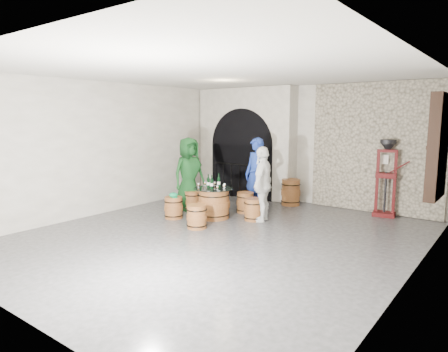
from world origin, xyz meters
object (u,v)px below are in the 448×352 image
Objects in this scene: wine_bottle_center at (212,183)px; corking_press at (386,172)px; wine_bottle_right at (219,182)px; barrel_stool_far at (245,203)px; person_green at (189,174)px; barrel_stool_left at (193,201)px; barrel_stool_near_right at (197,217)px; side_barrel at (291,192)px; person_blue at (256,175)px; wine_bottle_left at (208,182)px; barrel_stool_right at (253,210)px; barrel_table at (214,203)px; barrel_stool_near_left at (174,208)px; person_white at (263,184)px.

wine_bottle_center is 4.15m from corking_press.
barrel_stool_far is at bearing 70.99° from wine_bottle_right.
barrel_stool_left is at bearing -94.26° from person_green.
side_barrel is at bearing 80.84° from barrel_stool_near_right.
wine_bottle_left is (-0.51, -1.28, -0.08)m from person_blue.
barrel_stool_far is 3.43m from corking_press.
barrel_stool_right is 1.97m from side_barrel.
barrel_stool_far is 1.57× the size of wine_bottle_center.
barrel_stool_far is 0.28× the size of person_blue.
person_blue reaches higher than barrel_table.
barrel_stool_near_right is at bearing -74.07° from wine_bottle_center.
wine_bottle_right is at bearing -7.19° from barrel_stool_left.
barrel_table is 0.95m from barrel_stool_near_left.
barrel_stool_near_right is at bearing -90.90° from barrel_stool_far.
barrel_table is 1.25m from person_white.
wine_bottle_center is (-0.25, -1.01, 0.59)m from barrel_stool_far.
person_blue is 1.01m from person_white.
wine_bottle_center is (-0.23, 0.79, 0.59)m from barrel_stool_near_right.
side_barrel is (0.39, 1.12, -0.58)m from person_blue.
person_white is (0.79, 1.37, 0.60)m from barrel_stool_near_right.
person_blue reaches higher than barrel_stool_far.
barrel_stool_near_left is 1.01m from wine_bottle_left.
barrel_stool_left is 0.28× the size of corking_press.
wine_bottle_center is at bearing -147.99° from corking_press.
barrel_stool_near_left is at bearing -141.48° from barrel_table.
barrel_stool_far is 0.28× the size of person_green.
wine_bottle_center and wine_bottle_right have the same top height.
person_blue is at bearing 68.21° from wine_bottle_left.
side_barrel is at bearing 73.04° from wine_bottle_center.
person_green reaches higher than wine_bottle_right.
barrel_stool_far is 1.57× the size of wine_bottle_left.
person_white is (0.76, -0.43, 0.60)m from barrel_stool_far.
wine_bottle_right reaches higher than barrel_stool_near_right.
wine_bottle_center reaches higher than barrel_stool_left.
barrel_stool_left is 2.68m from side_barrel.
barrel_stool_right is 2.02m from person_green.
wine_bottle_center is at bearing -106.96° from side_barrel.
barrel_table is at bearing 105.77° from wine_bottle_center.
person_blue is at bearing 58.11° from barrel_stool_near_left.
barrel_stool_left is 1.17m from wine_bottle_center.
barrel_table is at bearing -101.04° from wine_bottle_right.
barrel_stool_far and barrel_stool_right have the same top height.
barrel_stool_left is 1.65m from barrel_stool_near_right.
barrel_stool_far is 1.80m from barrel_stool_near_left.
person_green reaches higher than barrel_stool_near_left.
person_green is (-1.91, -0.07, 0.67)m from barrel_stool_right.
barrel_stool_right is at bearing 3.66° from barrel_stool_left.
barrel_stool_right is at bearing -41.89° from barrel_stool_far.
side_barrel is at bearing 71.56° from barrel_table.
person_blue is 1.38m from wine_bottle_left.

